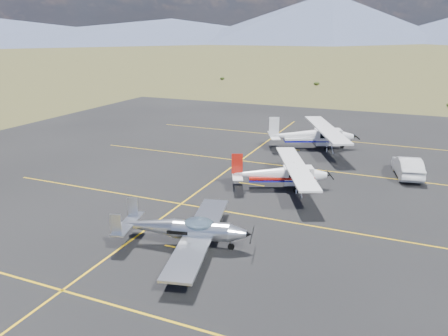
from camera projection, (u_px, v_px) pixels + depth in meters
The scene contains 6 objects.
ground at pixel (257, 232), 24.95m from camera, with size 1600.00×1600.00×0.00m, color #383D1C.
apron at pixel (289, 192), 31.09m from camera, with size 72.00×72.00×0.02m, color black.
aircraft_low_wing at pixel (186, 229), 22.97m from camera, with size 7.04×9.65×2.09m.
aircraft_cessna at pixel (281, 173), 31.47m from camera, with size 7.58×10.04×2.63m.
aircraft_plain at pixel (313, 135), 42.11m from camera, with size 8.98×11.92×3.12m.
sedan at pixel (408, 167), 34.20m from camera, with size 1.69×4.85×1.60m, color silver.
Camera 1 is at (7.18, -21.61, 10.98)m, focal length 35.00 mm.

